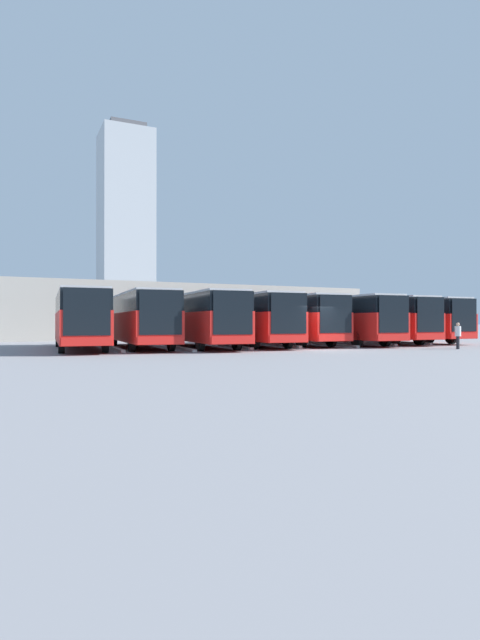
# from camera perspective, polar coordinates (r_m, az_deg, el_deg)

# --- Properties ---
(ground_plane) EXTENTS (600.00, 600.00, 0.00)m
(ground_plane) POSITION_cam_1_polar(r_m,az_deg,el_deg) (28.75, 9.18, -3.41)
(ground_plane) COLOR gray
(bus_0) EXTENTS (3.15, 12.08, 3.33)m
(bus_0) POSITION_cam_1_polar(r_m,az_deg,el_deg) (41.56, 18.39, 0.13)
(bus_0) COLOR red
(bus_0) RESTS_ON ground_plane
(curb_divider_0) EXTENTS (0.57, 5.58, 0.15)m
(curb_divider_0) POSITION_cam_1_polar(r_m,az_deg,el_deg) (39.09, 18.27, -2.46)
(curb_divider_0) COLOR #B2B2AD
(curb_divider_0) RESTS_ON ground_plane
(bus_1) EXTENTS (3.15, 12.08, 3.33)m
(bus_1) POSITION_cam_1_polar(r_m,az_deg,el_deg) (38.86, 15.06, 0.15)
(bus_1) COLOR red
(bus_1) RESTS_ON ground_plane
(curb_divider_1) EXTENTS (0.57, 5.58, 0.15)m
(curb_divider_1) POSITION_cam_1_polar(r_m,az_deg,el_deg) (36.41, 14.70, -2.62)
(curb_divider_1) COLOR #B2B2AD
(curb_divider_1) RESTS_ON ground_plane
(bus_2) EXTENTS (3.15, 12.08, 3.33)m
(bus_2) POSITION_cam_1_polar(r_m,az_deg,el_deg) (36.24, 11.32, 0.18)
(bus_2) COLOR red
(bus_2) RESTS_ON ground_plane
(curb_divider_2) EXTENTS (0.57, 5.58, 0.15)m
(curb_divider_2) POSITION_cam_1_polar(r_m,az_deg,el_deg) (33.81, 10.66, -2.81)
(curb_divider_2) COLOR #B2B2AD
(curb_divider_2) RESTS_ON ground_plane
(bus_3) EXTENTS (3.15, 12.08, 3.33)m
(bus_3) POSITION_cam_1_polar(r_m,az_deg,el_deg) (35.10, 5.73, 0.19)
(bus_3) COLOR red
(bus_3) RESTS_ON ground_plane
(curb_divider_3) EXTENTS (0.57, 5.58, 0.15)m
(curb_divider_3) POSITION_cam_1_polar(r_m,az_deg,el_deg) (32.72, 4.62, -2.90)
(curb_divider_3) COLOR #B2B2AD
(curb_divider_3) RESTS_ON ground_plane
(bus_4) EXTENTS (3.15, 12.08, 3.33)m
(bus_4) POSITION_cam_1_polar(r_m,az_deg,el_deg) (32.93, 0.91, 0.22)
(bus_4) COLOR red
(bus_4) RESTS_ON ground_plane
(curb_divider_4) EXTENTS (0.57, 5.58, 0.15)m
(curb_divider_4) POSITION_cam_1_polar(r_m,az_deg,el_deg) (30.62, -0.65, -3.08)
(curb_divider_4) COLOR #B2B2AD
(curb_divider_4) RESTS_ON ground_plane
(bus_5) EXTENTS (3.15, 12.08, 3.33)m
(bus_5) POSITION_cam_1_polar(r_m,az_deg,el_deg) (31.16, -4.62, 0.25)
(bus_5) COLOR red
(bus_5) RESTS_ON ground_plane
(curb_divider_5) EXTENTS (0.57, 5.58, 0.15)m
(curb_divider_5) POSITION_cam_1_polar(r_m,az_deg,el_deg) (28.95, -6.72, -3.24)
(curb_divider_5) COLOR #B2B2AD
(curb_divider_5) RESTS_ON ground_plane
(bus_6) EXTENTS (3.15, 12.08, 3.33)m
(bus_6) POSITION_cam_1_polar(r_m,az_deg,el_deg) (31.03, -11.36, 0.25)
(bus_6) COLOR red
(bus_6) RESTS_ON ground_plane
(curb_divider_6) EXTENTS (0.57, 5.58, 0.15)m
(curb_divider_6) POSITION_cam_1_polar(r_m,az_deg,el_deg) (28.97, -13.97, -3.23)
(curb_divider_6) COLOR #B2B2AD
(curb_divider_6) RESTS_ON ground_plane
(bus_7) EXTENTS (3.15, 12.08, 3.33)m
(bus_7) POSITION_cam_1_polar(r_m,az_deg,el_deg) (30.48, -17.89, 0.27)
(bus_7) COLOR red
(bus_7) RESTS_ON ground_plane
(pedestrian) EXTENTS (0.49, 0.49, 1.56)m
(pedestrian) POSITION_cam_1_polar(r_m,az_deg,el_deg) (32.07, 23.64, -1.56)
(pedestrian) COLOR black
(pedestrian) RESTS_ON ground_plane
(station_building) EXTENTS (36.91, 16.41, 5.24)m
(station_building) POSITION_cam_1_polar(r_m,az_deg,el_deg) (53.05, -7.12, 0.89)
(station_building) COLOR #A8A399
(station_building) RESTS_ON ground_plane
(office_tower) EXTENTS (17.87, 17.87, 72.22)m
(office_tower) POSITION_cam_1_polar(r_m,az_deg,el_deg) (186.44, -12.95, 10.23)
(office_tower) COLOR #ADB2B7
(office_tower) RESTS_ON ground_plane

